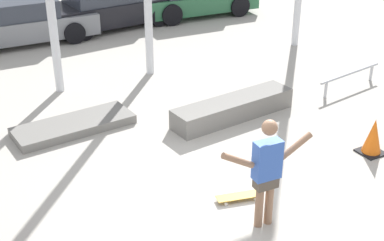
% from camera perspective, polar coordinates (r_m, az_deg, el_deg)
% --- Properties ---
extents(ground_plane, '(36.00, 36.00, 0.00)m').
position_cam_1_polar(ground_plane, '(9.00, 4.40, -8.03)').
color(ground_plane, '#B2ADA3').
extents(skateboarder, '(1.52, 0.23, 1.78)m').
position_cam_1_polar(skateboarder, '(7.88, 7.97, -5.08)').
color(skateboarder, '#8C664C').
rests_on(skateboarder, ground_plane).
extents(skateboard, '(0.78, 0.39, 0.08)m').
position_cam_1_polar(skateboard, '(8.89, 5.01, -8.05)').
color(skateboard, gold).
rests_on(skateboard, ground_plane).
extents(grind_box, '(2.91, 0.93, 0.43)m').
position_cam_1_polar(grind_box, '(11.49, 4.42, 1.31)').
color(grind_box, slate).
rests_on(grind_box, ground_plane).
extents(manual_pad, '(2.51, 1.10, 0.18)m').
position_cam_1_polar(manual_pad, '(11.28, -12.49, -0.51)').
color(manual_pad, slate).
rests_on(manual_pad, ground_plane).
extents(grind_rail, '(2.11, 0.37, 0.42)m').
position_cam_1_polar(grind_rail, '(13.44, 16.50, 4.57)').
color(grind_rail, '#B7BABF').
rests_on(grind_rail, ground_plane).
extents(parked_car_grey, '(4.34, 1.98, 1.31)m').
position_cam_1_polar(parked_car_grey, '(16.98, -17.88, 9.99)').
color(parked_car_grey, slate).
rests_on(parked_car_grey, ground_plane).
extents(parked_car_black, '(4.43, 2.15, 1.34)m').
position_cam_1_polar(parked_car_black, '(17.96, -8.79, 11.85)').
color(parked_car_black, black).
rests_on(parked_car_black, ground_plane).
extents(traffic_cone, '(0.45, 0.45, 0.71)m').
position_cam_1_polar(traffic_cone, '(10.59, 18.76, -1.65)').
color(traffic_cone, black).
rests_on(traffic_cone, ground_plane).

